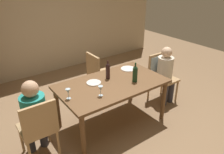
{
  "coord_description": "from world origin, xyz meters",
  "views": [
    {
      "loc": [
        -1.78,
        -2.45,
        2.32
      ],
      "look_at": [
        0.0,
        0.0,
        0.85
      ],
      "focal_mm": 35.2,
      "sensor_mm": 36.0,
      "label": 1
    }
  ],
  "objects": [
    {
      "name": "chair_left_end",
      "position": [
        -1.22,
        -0.09,
        0.53
      ],
      "size": [
        0.44,
        0.44,
        0.92
      ],
      "color": "tan",
      "rests_on": "ground_plane"
    },
    {
      "name": "rear_room_partition",
      "position": [
        0.0,
        2.68,
        1.35
      ],
      "size": [
        6.4,
        0.12,
        2.7
      ],
      "primitive_type": "cube",
      "color": "tan",
      "rests_on": "ground_plane"
    },
    {
      "name": "wine_bottle_dark_red",
      "position": [
        0.32,
        -0.17,
        0.89
      ],
      "size": [
        0.08,
        0.08,
        0.32
      ],
      "color": "#19381E",
      "rests_on": "dining_table"
    },
    {
      "name": "dinner_plate_guest_left",
      "position": [
        0.54,
        0.26,
        0.76
      ],
      "size": [
        0.26,
        0.26,
        0.01
      ],
      "primitive_type": "cylinder",
      "color": "white",
      "rests_on": "dining_table"
    },
    {
      "name": "wine_glass_centre",
      "position": [
        -0.35,
        -0.22,
        0.86
      ],
      "size": [
        0.07,
        0.07,
        0.15
      ],
      "color": "silver",
      "rests_on": "dining_table"
    },
    {
      "name": "chair_right_end",
      "position": [
        1.22,
        0.12,
        0.59
      ],
      "size": [
        0.44,
        0.46,
        0.92
      ],
      "rotation": [
        0.0,
        0.0,
        3.14
      ],
      "color": "tan",
      "rests_on": "ground_plane"
    },
    {
      "name": "dining_table",
      "position": [
        0.0,
        0.0,
        0.67
      ],
      "size": [
        1.68,
        0.96,
        0.75
      ],
      "color": "brown",
      "rests_on": "ground_plane"
    },
    {
      "name": "wine_glass_near_left",
      "position": [
        -0.75,
        -0.03,
        0.86
      ],
      "size": [
        0.07,
        0.07,
        0.15
      ],
      "color": "silver",
      "rests_on": "dining_table"
    },
    {
      "name": "chair_far_right",
      "position": [
        0.29,
        0.86,
        0.53
      ],
      "size": [
        0.44,
        0.44,
        0.92
      ],
      "rotation": [
        0.0,
        0.0,
        -1.57
      ],
      "color": "tan",
      "rests_on": "ground_plane"
    },
    {
      "name": "person_man_bearded",
      "position": [
        -1.22,
        0.03,
        0.66
      ],
      "size": [
        0.31,
        0.36,
        1.15
      ],
      "color": "#33333D",
      "rests_on": "ground_plane"
    },
    {
      "name": "person_woman_host",
      "position": [
        1.22,
        -0.03,
        0.64
      ],
      "size": [
        0.29,
        0.33,
        1.1
      ],
      "rotation": [
        0.0,
        0.0,
        3.14
      ],
      "color": "#33333D",
      "rests_on": "ground_plane"
    },
    {
      "name": "wine_bottle_tall_green",
      "position": [
        0.04,
        0.16,
        0.89
      ],
      "size": [
        0.07,
        0.07,
        0.31
      ],
      "color": "black",
      "rests_on": "dining_table"
    },
    {
      "name": "dinner_plate_host",
      "position": [
        -0.23,
        0.16,
        0.76
      ],
      "size": [
        0.23,
        0.23,
        0.01
      ],
      "primitive_type": "cylinder",
      "color": "silver",
      "rests_on": "dining_table"
    },
    {
      "name": "ground_plane",
      "position": [
        0.0,
        0.0,
        0.0
      ],
      "size": [
        10.0,
        10.0,
        0.0
      ],
      "primitive_type": "plane",
      "color": "#846647"
    }
  ]
}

